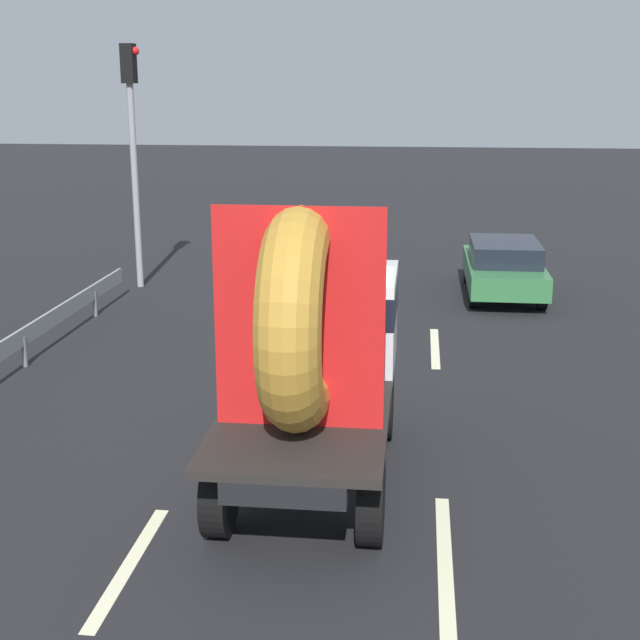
% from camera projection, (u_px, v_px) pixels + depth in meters
% --- Properties ---
extents(ground_plane, '(120.00, 120.00, 0.00)m').
position_uv_depth(ground_plane, '(292.00, 456.00, 12.00)').
color(ground_plane, black).
extents(flatbed_truck, '(2.02, 4.83, 3.67)m').
position_uv_depth(flatbed_truck, '(314.00, 340.00, 11.15)').
color(flatbed_truck, black).
rests_on(flatbed_truck, ground_plane).
extents(distant_sedan, '(1.73, 4.05, 1.32)m').
position_uv_depth(distant_sedan, '(504.00, 266.00, 20.89)').
color(distant_sedan, black).
rests_on(distant_sedan, ground_plane).
extents(traffic_light, '(0.42, 0.36, 5.81)m').
position_uv_depth(traffic_light, '(133.00, 132.00, 21.00)').
color(traffic_light, gray).
rests_on(traffic_light, ground_plane).
extents(lane_dash_left_near, '(0.16, 2.47, 0.01)m').
position_uv_depth(lane_dash_left_near, '(129.00, 565.00, 9.30)').
color(lane_dash_left_near, beige).
rests_on(lane_dash_left_near, ground_plane).
extents(lane_dash_left_far, '(0.16, 2.12, 0.01)m').
position_uv_depth(lane_dash_left_far, '(263.00, 344.00, 17.12)').
color(lane_dash_left_far, beige).
rests_on(lane_dash_left_far, ground_plane).
extents(lane_dash_right_near, '(0.16, 2.89, 0.01)m').
position_uv_depth(lane_dash_right_near, '(445.00, 560.00, 9.39)').
color(lane_dash_right_near, beige).
rests_on(lane_dash_right_near, ground_plane).
extents(lane_dash_right_far, '(0.16, 2.64, 0.01)m').
position_uv_depth(lane_dash_right_far, '(435.00, 348.00, 16.90)').
color(lane_dash_right_far, beige).
rests_on(lane_dash_right_far, ground_plane).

